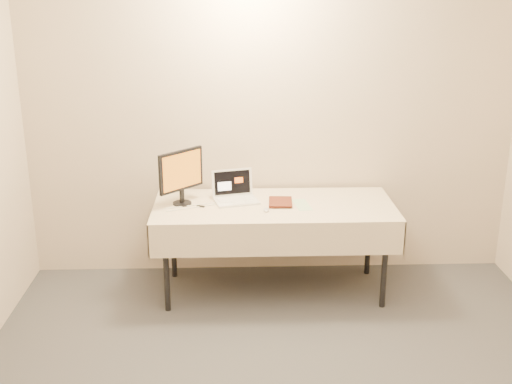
{
  "coord_description": "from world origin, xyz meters",
  "views": [
    {
      "loc": [
        -0.3,
        -2.62,
        2.39
      ],
      "look_at": [
        -0.14,
        1.99,
        0.86
      ],
      "focal_mm": 45.0,
      "sensor_mm": 36.0,
      "label": 1
    }
  ],
  "objects_px": {
    "laptop": "(235,193)",
    "monitor": "(181,173)",
    "book": "(269,189)",
    "table": "(274,212)"
  },
  "relations": [
    {
      "from": "table",
      "to": "monitor",
      "type": "height_order",
      "value": "monitor"
    },
    {
      "from": "book",
      "to": "table",
      "type": "bearing_deg",
      "value": -25.13
    },
    {
      "from": "monitor",
      "to": "laptop",
      "type": "bearing_deg",
      "value": -34.28
    },
    {
      "from": "laptop",
      "to": "monitor",
      "type": "relative_size",
      "value": 0.89
    },
    {
      "from": "laptop",
      "to": "monitor",
      "type": "distance_m",
      "value": 0.46
    },
    {
      "from": "monitor",
      "to": "book",
      "type": "relative_size",
      "value": 1.79
    },
    {
      "from": "monitor",
      "to": "table",
      "type": "bearing_deg",
      "value": -48.36
    },
    {
      "from": "laptop",
      "to": "table",
      "type": "bearing_deg",
      "value": -35.34
    },
    {
      "from": "laptop",
      "to": "monitor",
      "type": "height_order",
      "value": "monitor"
    },
    {
      "from": "laptop",
      "to": "book",
      "type": "bearing_deg",
      "value": -34.13
    }
  ]
}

